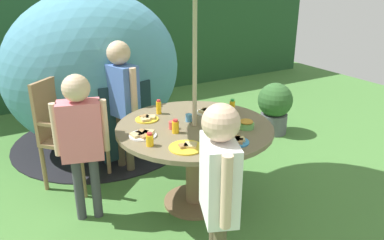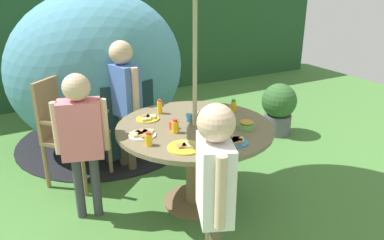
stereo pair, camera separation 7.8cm
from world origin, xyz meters
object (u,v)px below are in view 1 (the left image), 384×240
(garden_table, at_px, (195,143))
(cup_far, at_px, (189,118))
(juice_bottle_near_left, at_px, (214,116))
(juice_bottle_near_right, at_px, (175,127))
(child_in_pink_shirt, at_px, (81,131))
(snack_bowl, at_px, (246,124))
(plate_far_right, at_px, (187,147))
(dome_tent, at_px, (95,71))
(plate_center_back, at_px, (143,135))
(potted_plant, at_px, (275,106))
(juice_bottle_spot_a, at_px, (218,130))
(juice_bottle_spot_b, at_px, (159,107))
(plate_front_edge, at_px, (147,119))
(cup_near, at_px, (172,125))
(wooden_chair, at_px, (64,126))
(child_in_white_shirt, at_px, (219,179))
(juice_bottle_mid_left, at_px, (232,106))
(plate_far_left, at_px, (207,112))
(plate_center_front, at_px, (236,141))
(child_in_blue_shirt, at_px, (121,90))
(juice_bottle_mid_right, at_px, (150,140))
(juice_bottle_back_edge, at_px, (206,119))

(garden_table, xyz_separation_m, cup_far, (0.01, 0.11, 0.19))
(juice_bottle_near_left, height_order, juice_bottle_near_right, juice_bottle_near_left)
(child_in_pink_shirt, distance_m, snack_bowl, 1.33)
(plate_far_right, height_order, juice_bottle_near_right, juice_bottle_near_right)
(dome_tent, distance_m, plate_center_back, 1.74)
(plate_center_back, distance_m, plate_far_right, 0.41)
(garden_table, bearing_deg, cup_far, 86.64)
(plate_center_back, xyz_separation_m, juice_bottle_near_left, (0.64, -0.03, 0.04))
(potted_plant, relative_size, juice_bottle_spot_a, 5.55)
(juice_bottle_spot_b, bearing_deg, plate_front_edge, -150.08)
(snack_bowl, distance_m, cup_near, 0.61)
(wooden_chair, height_order, potted_plant, wooden_chair)
(child_in_white_shirt, bearing_deg, juice_bottle_mid_left, -16.66)
(plate_center_back, bearing_deg, juice_bottle_near_left, -2.43)
(wooden_chair, xyz_separation_m, dome_tent, (0.56, 0.77, 0.31))
(dome_tent, relative_size, juice_bottle_spot_a, 19.51)
(plate_far_left, xyz_separation_m, juice_bottle_mid_left, (0.23, -0.06, 0.04))
(dome_tent, bearing_deg, plate_center_front, -86.09)
(snack_bowl, relative_size, juice_bottle_spot_b, 1.01)
(child_in_blue_shirt, relative_size, plate_center_front, 6.95)
(wooden_chair, xyz_separation_m, child_in_white_shirt, (0.49, -1.91, 0.24))
(child_in_white_shirt, relative_size, juice_bottle_spot_b, 9.75)
(dome_tent, height_order, snack_bowl, dome_tent)
(plate_far_left, relative_size, juice_bottle_mid_left, 1.74)
(child_in_pink_shirt, distance_m, juice_bottle_spot_a, 1.07)
(child_in_pink_shirt, distance_m, plate_far_left, 1.13)
(potted_plant, xyz_separation_m, plate_far_left, (-1.47, -0.69, 0.41))
(juice_bottle_mid_right, bearing_deg, wooden_chair, 108.39)
(child_in_blue_shirt, distance_m, snack_bowl, 1.35)
(dome_tent, distance_m, snack_bowl, 2.11)
(juice_bottle_mid_right, bearing_deg, child_in_pink_shirt, 131.78)
(juice_bottle_near_right, xyz_separation_m, juice_bottle_mid_left, (0.70, 0.19, -0.00))
(potted_plant, height_order, cup_far, cup_far)
(child_in_blue_shirt, xyz_separation_m, plate_far_left, (0.55, -0.74, -0.09))
(wooden_chair, distance_m, plate_front_edge, 0.89)
(dome_tent, bearing_deg, juice_bottle_near_right, -93.47)
(potted_plant, height_order, juice_bottle_spot_a, juice_bottle_spot_a)
(plate_center_front, height_order, juice_bottle_spot_a, juice_bottle_spot_a)
(snack_bowl, distance_m, plate_far_right, 0.62)
(juice_bottle_spot_b, bearing_deg, child_in_pink_shirt, -168.80)
(juice_bottle_mid_left, bearing_deg, child_in_pink_shirt, 174.75)
(dome_tent, relative_size, juice_bottle_mid_right, 22.31)
(dome_tent, distance_m, juice_bottle_back_edge, 1.83)
(plate_front_edge, height_order, juice_bottle_spot_a, juice_bottle_spot_a)
(garden_table, xyz_separation_m, dome_tent, (-0.31, 1.75, 0.30))
(plate_far_right, bearing_deg, dome_tent, 90.94)
(child_in_blue_shirt, bearing_deg, plate_center_back, -27.90)
(cup_near, bearing_deg, garden_table, -9.78)
(plate_center_back, height_order, juice_bottle_back_edge, juice_bottle_back_edge)
(potted_plant, relative_size, cup_near, 10.40)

